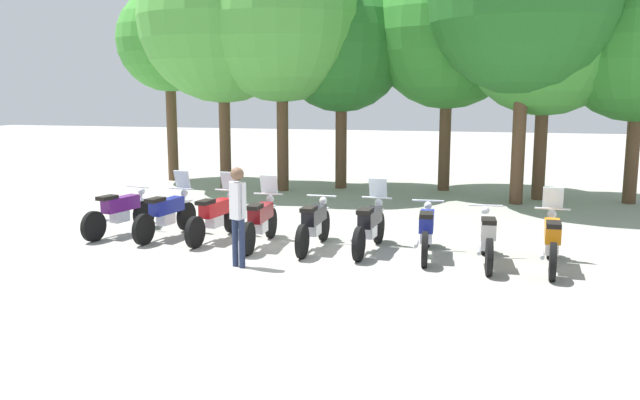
{
  "coord_description": "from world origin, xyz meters",
  "views": [
    {
      "loc": [
        3.39,
        -12.32,
        3.08
      ],
      "look_at": [
        0.0,
        0.5,
        0.9
      ],
      "focal_mm": 37.24,
      "sensor_mm": 36.0,
      "label": 1
    }
  ],
  "objects": [
    {
      "name": "motorcycle_7",
      "position": [
        3.31,
        -0.29,
        0.5
      ],
      "size": [
        0.62,
        2.19,
        0.99
      ],
      "rotation": [
        0.0,
        0.0,
        1.64
      ],
      "color": "black",
      "rests_on": "ground_plane"
    },
    {
      "name": "motorcycle_3",
      "position": [
        -1.11,
        0.02,
        0.52
      ],
      "size": [
        0.62,
        2.19,
        1.37
      ],
      "rotation": [
        0.0,
        0.0,
        1.62
      ],
      "color": "black",
      "rests_on": "ground_plane"
    },
    {
      "name": "tree_4",
      "position": [
        1.87,
        8.66,
        4.84
      ],
      "size": [
        4.66,
        4.66,
        7.18
      ],
      "color": "brown",
      "rests_on": "ground_plane"
    },
    {
      "name": "tree_2",
      "position": [
        -3.0,
        7.32,
        5.26
      ],
      "size": [
        5.06,
        5.06,
        7.8
      ],
      "color": "brown",
      "rests_on": "ground_plane"
    },
    {
      "name": "motorcycle_2",
      "position": [
        -2.21,
        0.28,
        0.52
      ],
      "size": [
        0.63,
        2.19,
        1.37
      ],
      "rotation": [
        0.0,
        0.0,
        1.47
      ],
      "color": "black",
      "rests_on": "ground_plane"
    },
    {
      "name": "motorcycle_6",
      "position": [
        2.21,
        -0.01,
        0.5
      ],
      "size": [
        0.62,
        2.19,
        0.99
      ],
      "rotation": [
        0.0,
        0.0,
        1.64
      ],
      "color": "black",
      "rests_on": "ground_plane"
    },
    {
      "name": "tree_1",
      "position": [
        -5.0,
        7.47,
        5.32
      ],
      "size": [
        5.25,
        5.25,
        7.95
      ],
      "color": "brown",
      "rests_on": "ground_plane"
    },
    {
      "name": "tree_3",
      "position": [
        -1.37,
        8.31,
        4.45
      ],
      "size": [
        4.09,
        4.09,
        6.51
      ],
      "color": "brown",
      "rests_on": "ground_plane"
    },
    {
      "name": "tree_0",
      "position": [
        -7.48,
        8.69,
        4.78
      ],
      "size": [
        3.51,
        3.51,
        6.57
      ],
      "color": "brown",
      "rests_on": "ground_plane"
    },
    {
      "name": "motorcycle_5",
      "position": [
        1.11,
        0.11,
        0.52
      ],
      "size": [
        0.62,
        2.19,
        1.37
      ],
      "rotation": [
        0.0,
        0.0,
        1.5
      ],
      "color": "black",
      "rests_on": "ground_plane"
    },
    {
      "name": "tree_6",
      "position": [
        4.63,
        7.54,
        4.75
      ],
      "size": [
        4.75,
        4.75,
        7.14
      ],
      "color": "brown",
      "rests_on": "ground_plane"
    },
    {
      "name": "motorcycle_0",
      "position": [
        -4.42,
        0.25,
        0.5
      ],
      "size": [
        0.74,
        2.17,
        0.99
      ],
      "rotation": [
        0.0,
        0.0,
        1.38
      ],
      "color": "black",
      "rests_on": "ground_plane"
    },
    {
      "name": "person_0",
      "position": [
        -0.92,
        -1.65,
        1.05
      ],
      "size": [
        0.4,
        0.31,
        1.78
      ],
      "rotation": [
        0.0,
        0.0,
        4.28
      ],
      "color": "#232D4C",
      "rests_on": "ground_plane"
    },
    {
      "name": "ground_plane",
      "position": [
        0.0,
        0.0,
        0.0
      ],
      "size": [
        80.0,
        80.0,
        0.0
      ],
      "primitive_type": "plane",
      "color": "#9E9B93"
    },
    {
      "name": "motorcycle_1",
      "position": [
        -3.31,
        0.26,
        0.52
      ],
      "size": [
        0.66,
        2.19,
        1.37
      ],
      "rotation": [
        0.0,
        0.0,
        1.45
      ],
      "color": "black",
      "rests_on": "ground_plane"
    },
    {
      "name": "motorcycle_4",
      "position": [
        -0.0,
        0.03,
        0.5
      ],
      "size": [
        0.62,
        2.19,
        0.99
      ],
      "rotation": [
        0.0,
        0.0,
        1.56
      ],
      "color": "black",
      "rests_on": "ground_plane"
    },
    {
      "name": "motorcycle_8",
      "position": [
        4.42,
        -0.33,
        0.52
      ],
      "size": [
        0.62,
        2.19,
        1.37
      ],
      "rotation": [
        0.0,
        0.0,
        1.52
      ],
      "color": "black",
      "rests_on": "ground_plane"
    }
  ]
}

